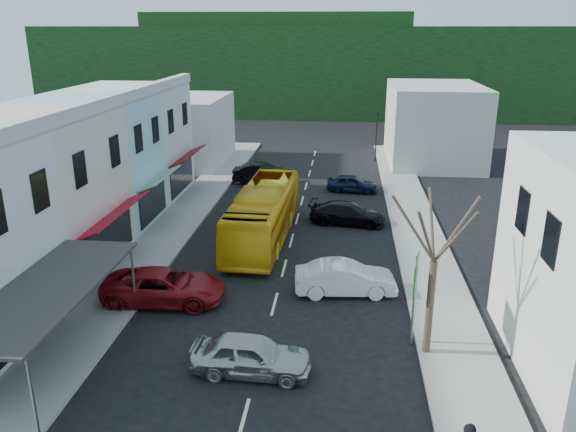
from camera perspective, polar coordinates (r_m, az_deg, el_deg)
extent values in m
plane|color=black|center=(25.79, -1.38, -8.91)|extent=(120.00, 120.00, 0.00)
cube|color=gray|center=(36.29, -11.20, -0.78)|extent=(3.00, 52.00, 0.15)
cube|color=gray|center=(35.05, 12.98, -1.61)|extent=(3.00, 52.00, 0.15)
cube|color=#601210|center=(22.42, -25.35, -6.62)|extent=(1.30, 7.65, 0.08)
cube|color=beige|center=(30.99, -24.29, 2.14)|extent=(7.00, 8.00, 8.00)
cube|color=maroon|center=(29.44, -17.11, 0.24)|extent=(1.30, 6.80, 0.08)
cube|color=#9FC7D0|center=(37.00, -19.05, 5.26)|extent=(7.00, 6.00, 8.00)
cube|color=#195926|center=(35.71, -12.89, 3.78)|extent=(1.30, 5.10, 0.08)
cube|color=silver|center=(42.84, -15.50, 7.32)|extent=(7.00, 7.00, 8.00)
cube|color=#601210|center=(41.73, -10.10, 6.09)|extent=(1.30, 5.95, 0.08)
cube|color=#B7B2A8|center=(52.63, -10.84, 8.57)|extent=(8.00, 10.00, 6.00)
cube|color=#B7B2A8|center=(53.94, 14.57, 9.09)|extent=(8.00, 12.00, 7.00)
cube|color=black|center=(86.92, 4.05, 14.72)|extent=(80.00, 24.00, 12.00)
cube|color=black|center=(93.33, -0.91, 17.49)|extent=(40.00, 16.00, 8.00)
imported|color=yellow|center=(32.82, -2.49, 0.20)|extent=(2.94, 11.69, 3.10)
imported|color=#B2B2B8|center=(20.85, -3.76, -14.00)|extent=(4.47, 1.97, 1.40)
imported|color=white|center=(26.56, 5.84, -6.47)|extent=(4.57, 2.25, 1.40)
imported|color=maroon|center=(26.28, -12.44, -7.12)|extent=(4.70, 2.16, 1.40)
imported|color=black|center=(35.82, 6.06, 0.28)|extent=(4.69, 2.39, 1.40)
imported|color=black|center=(42.90, 6.56, 3.36)|extent=(4.56, 2.23, 1.40)
imported|color=black|center=(45.21, -2.56, 4.26)|extent=(4.50, 2.07, 1.40)
imported|color=black|center=(28.21, -17.81, -5.10)|extent=(0.58, 0.70, 1.70)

